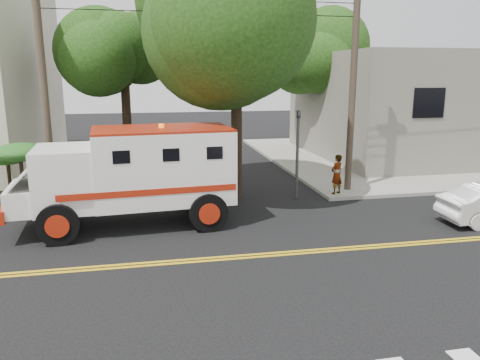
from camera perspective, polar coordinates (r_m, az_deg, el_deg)
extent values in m
plane|color=black|center=(13.19, -1.42, -9.49)|extent=(100.00, 100.00, 0.00)
cube|color=gray|center=(30.31, 19.77, 2.77)|extent=(17.00, 17.00, 0.15)
cube|color=slate|center=(31.18, 22.12, 8.55)|extent=(14.00, 12.00, 6.00)
cylinder|color=#382D23|center=(18.35, -22.81, 10.30)|extent=(0.28, 0.28, 9.00)
cylinder|color=#382D23|center=(20.06, 13.59, 11.08)|extent=(0.28, 0.28, 9.00)
cylinder|color=black|center=(18.91, -0.43, 8.30)|extent=(0.44, 0.44, 7.00)
sphere|color=#13330D|center=(18.96, -0.45, 18.91)|extent=(5.32, 5.32, 5.32)
sphere|color=#13330D|center=(18.54, 3.73, 20.79)|extent=(4.56, 4.56, 4.56)
cylinder|color=black|center=(24.13, -13.63, 7.28)|extent=(0.44, 0.44, 5.60)
sphere|color=#13330D|center=(24.03, -13.99, 13.93)|extent=(3.92, 3.92, 3.92)
sphere|color=#13330D|center=(23.47, -11.99, 15.09)|extent=(3.36, 3.36, 3.36)
cylinder|color=black|center=(30.01, 9.39, 8.85)|extent=(0.44, 0.44, 5.95)
sphere|color=#13330D|center=(29.96, 9.61, 14.53)|extent=(4.20, 4.20, 4.20)
sphere|color=#13330D|center=(29.75, 11.75, 15.32)|extent=(3.60, 3.60, 3.60)
cylinder|color=#3F3F42|center=(18.85, 7.00, 2.98)|extent=(0.12, 0.12, 3.60)
imported|color=#3F3F42|center=(18.66, 7.11, 7.06)|extent=(0.15, 0.18, 0.90)
cylinder|color=#3F3F42|center=(19.09, -23.55, -0.34)|extent=(0.06, 0.06, 2.00)
cube|color=#0C33A5|center=(18.88, -23.80, 1.99)|extent=(0.45, 0.03, 0.45)
cube|color=#1E3314|center=(20.14, -26.63, -2.13)|extent=(3.20, 2.00, 0.24)
cylinder|color=black|center=(20.32, -26.30, 0.34)|extent=(0.14, 0.14, 1.36)
ellipsoid|color=#184D17|center=(20.18, -26.52, 2.46)|extent=(1.55, 1.55, 0.54)
cylinder|color=black|center=(19.26, -25.00, 0.33)|extent=(0.14, 0.14, 1.68)
ellipsoid|color=#184D17|center=(19.09, -25.27, 3.10)|extent=(1.91, 1.91, 0.66)
cube|color=white|center=(15.88, -9.38, 1.77)|extent=(4.65, 2.97, 2.40)
cube|color=white|center=(15.89, -20.46, 0.28)|extent=(2.02, 2.65, 1.94)
cube|color=black|center=(15.89, -23.81, 1.89)|extent=(0.22, 1.94, 0.80)
cube|color=white|center=(16.16, -24.54, -1.96)|extent=(1.21, 2.36, 0.80)
cube|color=#9C1E0C|center=(16.33, -26.43, -3.04)|extent=(0.40, 2.47, 0.40)
cube|color=#9C1E0C|center=(15.69, -9.55, 6.19)|extent=(4.65, 2.97, 0.07)
cylinder|color=black|center=(14.96, -21.34, -5.09)|extent=(1.28, 0.46, 1.26)
cylinder|color=black|center=(17.41, -20.62, -2.55)|extent=(1.28, 0.46, 1.26)
cylinder|color=black|center=(15.17, -3.89, -3.95)|extent=(1.28, 0.46, 1.26)
cylinder|color=black|center=(17.59, -5.65, -1.61)|extent=(1.28, 0.46, 1.26)
imported|color=gray|center=(19.56, 11.71, 0.69)|extent=(0.71, 0.62, 1.64)
imported|color=gray|center=(24.33, 16.21, 2.66)|extent=(0.91, 0.83, 1.50)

